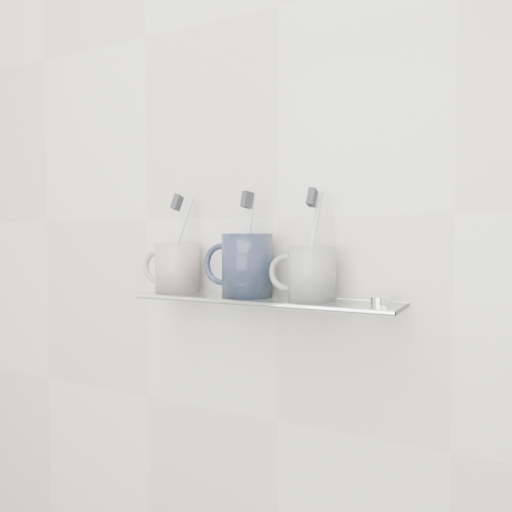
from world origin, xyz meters
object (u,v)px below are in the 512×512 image
Objects in this scene: shelf_glass at (263,300)px; mug_right at (312,274)px; mug_center at (247,265)px; mug_left at (178,268)px.

mug_right is at bearing 3.08° from shelf_glass.
mug_center reaches higher than mug_right.
mug_right reaches higher than shelf_glass.
mug_left is at bearing 160.18° from mug_right.
mug_left is (-0.20, 0.00, 0.05)m from shelf_glass.
shelf_glass is 4.23× the size of mug_center.
mug_center reaches higher than mug_left.
mug_left reaches higher than mug_right.
mug_center is 1.24× the size of mug_right.
mug_right is (0.29, 0.00, -0.00)m from mug_left.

